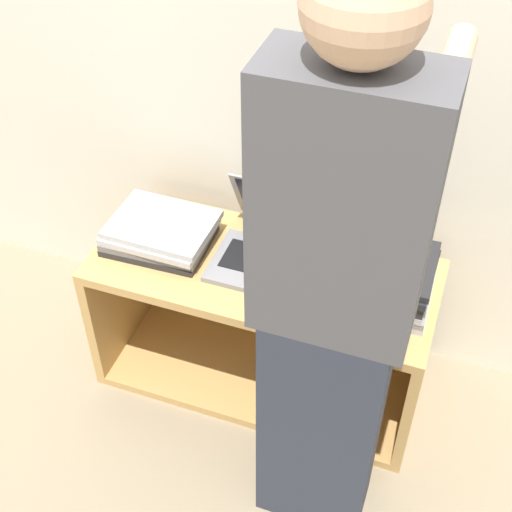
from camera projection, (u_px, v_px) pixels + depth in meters
ground_plane at (240, 425)px, 2.62m from camera, size 12.00×12.00×0.00m
wall_back at (302, 50)px, 2.24m from camera, size 8.00×0.05×2.40m
cart at (268, 314)px, 2.64m from camera, size 1.18×0.50×0.57m
laptop_open at (270, 245)px, 2.42m from camera, size 0.35×0.39×0.26m
laptop_stack_left at (160, 232)px, 2.47m from camera, size 0.37×0.28×0.10m
laptop_stack_right at (376, 276)px, 2.26m from camera, size 0.37×0.29×0.17m
person at (334, 304)px, 1.79m from camera, size 0.40×0.54×1.83m
inventory_tag at (375, 270)px, 2.16m from camera, size 0.06×0.02×0.01m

